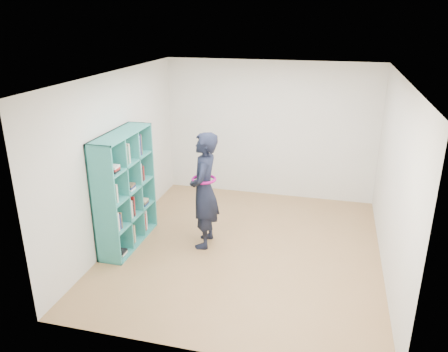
# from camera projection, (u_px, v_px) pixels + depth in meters

# --- Properties ---
(floor) EXTENTS (4.50, 4.50, 0.00)m
(floor) POSITION_uv_depth(u_px,v_px,m) (244.00, 248.00, 6.68)
(floor) COLOR #987145
(floor) RESTS_ON ground
(ceiling) EXTENTS (4.50, 4.50, 0.00)m
(ceiling) POSITION_uv_depth(u_px,v_px,m) (248.00, 76.00, 5.77)
(ceiling) COLOR white
(ceiling) RESTS_ON wall_back
(wall_left) EXTENTS (0.02, 4.50, 2.60)m
(wall_left) POSITION_uv_depth(u_px,v_px,m) (118.00, 158.00, 6.69)
(wall_left) COLOR silver
(wall_left) RESTS_ON floor
(wall_right) EXTENTS (0.02, 4.50, 2.60)m
(wall_right) POSITION_uv_depth(u_px,v_px,m) (394.00, 181.00, 5.76)
(wall_right) COLOR silver
(wall_right) RESTS_ON floor
(wall_back) EXTENTS (4.00, 0.02, 2.60)m
(wall_back) POSITION_uv_depth(u_px,v_px,m) (270.00, 130.00, 8.27)
(wall_back) COLOR silver
(wall_back) RESTS_ON floor
(wall_front) EXTENTS (4.00, 0.02, 2.60)m
(wall_front) POSITION_uv_depth(u_px,v_px,m) (199.00, 244.00, 4.18)
(wall_front) COLOR silver
(wall_front) RESTS_ON floor
(bookshelf) EXTENTS (0.39, 1.33, 1.77)m
(bookshelf) POSITION_uv_depth(u_px,v_px,m) (123.00, 191.00, 6.56)
(bookshelf) COLOR teal
(bookshelf) RESTS_ON floor
(person) EXTENTS (0.49, 0.69, 1.79)m
(person) POSITION_uv_depth(u_px,v_px,m) (204.00, 191.00, 6.51)
(person) COLOR black
(person) RESTS_ON floor
(smartphone) EXTENTS (0.03, 0.09, 0.13)m
(smartphone) POSITION_uv_depth(u_px,v_px,m) (196.00, 181.00, 6.56)
(smartphone) COLOR silver
(smartphone) RESTS_ON person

